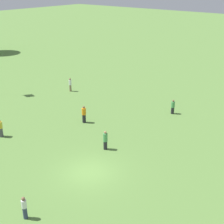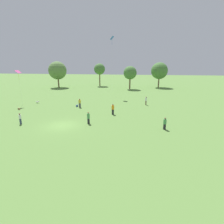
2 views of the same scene
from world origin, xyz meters
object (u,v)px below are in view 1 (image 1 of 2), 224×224
(person_2, at_px, (0,128))
(person_5, at_px, (24,208))
(person_6, at_px, (173,107))
(person_1, at_px, (70,85))
(person_4, at_px, (105,140))
(person_3, at_px, (84,114))

(person_2, bearing_deg, person_5, -22.57)
(person_6, bearing_deg, person_5, 160.64)
(person_1, bearing_deg, person_4, 116.23)
(person_1, bearing_deg, person_6, 156.97)
(person_1, relative_size, person_5, 1.11)
(person_2, relative_size, person_6, 1.08)
(person_4, bearing_deg, person_1, -168.20)
(person_2, bearing_deg, person_1, 111.17)
(person_1, bearing_deg, person_2, 77.03)
(person_3, relative_size, person_6, 1.12)
(person_5, bearing_deg, person_2, -83.54)
(person_6, bearing_deg, person_1, 75.82)
(person_3, xyz_separation_m, person_5, (-12.53, -6.97, -0.09))
(person_1, height_order, person_5, person_1)
(person_2, height_order, person_4, person_4)
(person_1, height_order, person_6, person_1)
(person_4, bearing_deg, person_6, 130.88)
(person_4, distance_m, person_5, 9.86)
(person_1, distance_m, person_5, 23.86)
(person_6, bearing_deg, person_2, 124.65)
(person_3, distance_m, person_6, 9.89)
(person_4, height_order, person_5, person_4)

